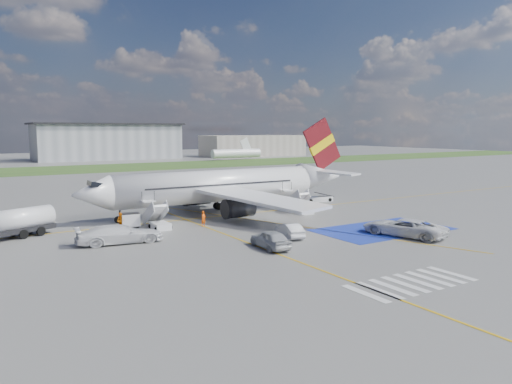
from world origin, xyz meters
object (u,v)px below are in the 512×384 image
at_px(van_white_b, 120,231).
at_px(car_silver_b, 290,230).
at_px(belt_loader, 318,199).
at_px(van_white_a, 404,224).
at_px(airliner, 227,185).
at_px(fuel_tanker, 11,227).
at_px(car_silver_a, 270,239).
at_px(gpu_cart, 131,221).

bearing_deg(van_white_b, car_silver_b, -105.12).
distance_m(belt_loader, van_white_b, 33.99).
height_order(van_white_a, van_white_b, van_white_a).
distance_m(airliner, fuel_tanker, 24.84).
height_order(fuel_tanker, car_silver_a, fuel_tanker).
distance_m(fuel_tanker, van_white_b, 10.94).
distance_m(gpu_cart, car_silver_a, 17.24).
height_order(belt_loader, van_white_a, van_white_a).
xyz_separation_m(airliner, car_silver_a, (-5.91, -18.72, -2.58)).
bearing_deg(van_white_a, car_silver_a, -26.11).
bearing_deg(fuel_tanker, car_silver_b, -53.33).
height_order(fuel_tanker, car_silver_b, fuel_tanker).
bearing_deg(belt_loader, fuel_tanker, -167.98).
height_order(belt_loader, van_white_b, van_white_b).
height_order(airliner, car_silver_b, airliner).
xyz_separation_m(gpu_cart, belt_loader, (28.88, 4.53, -0.36)).
xyz_separation_m(fuel_tanker, car_silver_b, (22.75, -13.35, -0.48)).
bearing_deg(gpu_cart, car_silver_b, -38.84).
bearing_deg(airliner, fuel_tanker, -173.91).
bearing_deg(van_white_b, van_white_a, -107.73).
bearing_deg(belt_loader, airliner, -168.61).
distance_m(van_white_a, van_white_b, 26.85).
bearing_deg(car_silver_a, van_white_a, 173.00).
relative_size(gpu_cart, car_silver_a, 0.43).
bearing_deg(car_silver_a, belt_loader, -133.22).
xyz_separation_m(airliner, fuel_tanker, (-24.61, -2.62, -2.22)).
distance_m(belt_loader, car_silver_b, 24.61).
height_order(fuel_tanker, belt_loader, fuel_tanker).
xyz_separation_m(belt_loader, car_silver_a, (-21.49, -20.10, 0.47)).
distance_m(gpu_cart, van_white_a, 27.89).
height_order(gpu_cart, belt_loader, gpu_cart).
xyz_separation_m(airliner, belt_loader, (15.58, 1.38, -3.05)).
xyz_separation_m(airliner, car_silver_b, (-1.86, -15.97, -2.70)).
bearing_deg(gpu_cart, van_white_b, -105.52).
xyz_separation_m(van_white_a, van_white_b, (-24.31, 11.39, -0.02)).
bearing_deg(car_silver_b, belt_loader, -122.19).
bearing_deg(fuel_tanker, airliner, -16.83).
relative_size(belt_loader, van_white_a, 0.76).
bearing_deg(car_silver_a, gpu_cart, -60.93).
relative_size(van_white_a, van_white_b, 1.06).
relative_size(airliner, car_silver_a, 7.73).
distance_m(fuel_tanker, van_white_a, 37.46).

